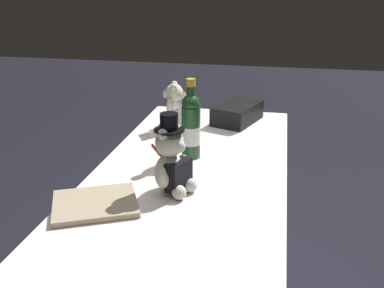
{
  "coord_description": "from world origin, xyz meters",
  "views": [
    {
      "loc": [
        -1.61,
        -0.33,
        1.45
      ],
      "look_at": [
        0.0,
        0.0,
        0.82
      ],
      "focal_mm": 41.12,
      "sensor_mm": 36.0,
      "label": 1
    }
  ],
  "objects": [
    {
      "name": "guestbook",
      "position": [
        -0.39,
        0.25,
        0.73
      ],
      "size": [
        0.33,
        0.35,
        0.02
      ],
      "primitive_type": "cube",
      "rotation": [
        0.0,
        0.0,
        0.45
      ],
      "color": "tan",
      "rests_on": "reception_table"
    },
    {
      "name": "teddy_bear_groom",
      "position": [
        -0.23,
        0.03,
        0.84
      ],
      "size": [
        0.16,
        0.15,
        0.29
      ],
      "color": "silver",
      "rests_on": "reception_table"
    },
    {
      "name": "signing_pen",
      "position": [
        0.15,
        0.19,
        0.73
      ],
      "size": [
        0.13,
        0.09,
        0.01
      ],
      "color": "maroon",
      "rests_on": "reception_table"
    },
    {
      "name": "reception_table",
      "position": [
        0.0,
        0.0,
        0.36
      ],
      "size": [
        1.68,
        0.76,
        0.72
      ],
      "primitive_type": "cube",
      "color": "white",
      "rests_on": "ground_plane"
    },
    {
      "name": "champagne_bottle",
      "position": [
        0.1,
        0.03,
        0.87
      ],
      "size": [
        0.08,
        0.08,
        0.34
      ],
      "color": "#214B26",
      "rests_on": "reception_table"
    },
    {
      "name": "teddy_bear_bride",
      "position": [
        0.47,
        0.17,
        0.82
      ],
      "size": [
        0.18,
        0.22,
        0.24
      ],
      "color": "white",
      "rests_on": "reception_table"
    },
    {
      "name": "gift_case_black",
      "position": [
        0.63,
        -0.12,
        0.77
      ],
      "size": [
        0.34,
        0.26,
        0.1
      ],
      "color": "black",
      "rests_on": "reception_table"
    }
  ]
}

